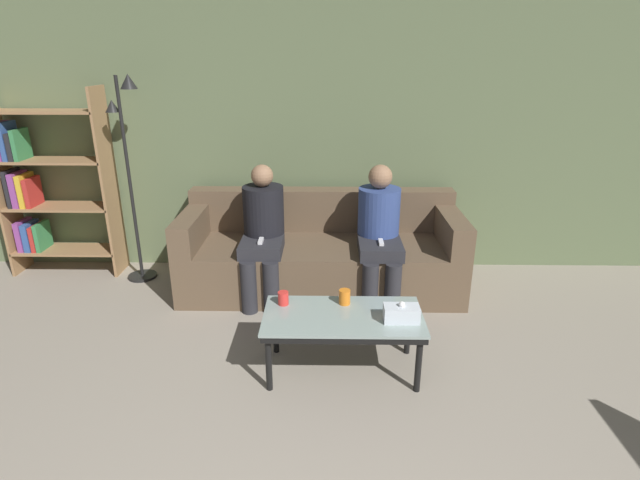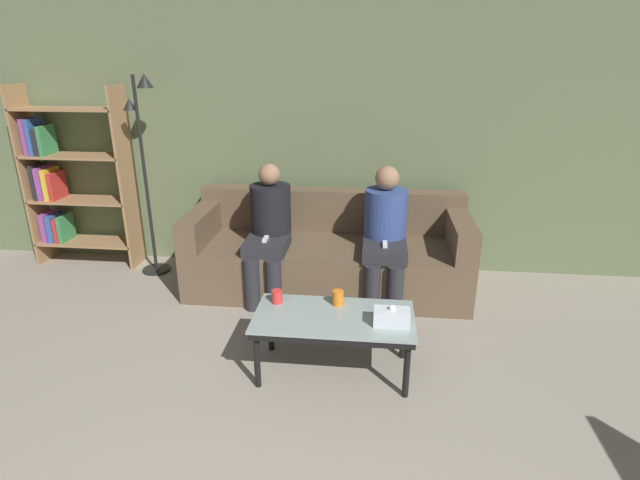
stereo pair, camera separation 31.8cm
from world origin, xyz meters
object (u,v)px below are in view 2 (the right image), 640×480
at_px(cup_near_right, 338,298).
at_px(seated_person_mid_left, 385,231).
at_px(seated_person_left_end, 269,227).
at_px(standing_lamp, 145,156).
at_px(couch, 328,254).
at_px(bookshelf, 66,181).
at_px(cup_near_left, 277,296).
at_px(tissue_box, 392,317).
at_px(coffee_table, 334,321).

bearing_deg(cup_near_right, seated_person_mid_left, 71.65).
bearing_deg(cup_near_right, seated_person_left_end, 124.59).
bearing_deg(cup_near_right, standing_lamp, 144.72).
distance_m(couch, seated_person_mid_left, 0.61).
height_order(cup_near_right, seated_person_mid_left, seated_person_mid_left).
xyz_separation_m(couch, cup_near_right, (0.17, -1.15, 0.16)).
bearing_deg(bookshelf, standing_lamp, -9.07).
height_order(cup_near_left, cup_near_right, cup_near_right).
height_order(couch, tissue_box, couch).
distance_m(couch, cup_near_right, 1.17).
xyz_separation_m(tissue_box, bookshelf, (-3.07, 1.66, 0.37)).
bearing_deg(coffee_table, couch, 96.92).
bearing_deg(tissue_box, couch, 110.72).
bearing_deg(couch, cup_near_left, -101.45).
bearing_deg(cup_near_left, seated_person_left_end, 104.51).
xyz_separation_m(bookshelf, seated_person_left_end, (2.07, -0.49, -0.22)).
bearing_deg(seated_person_left_end, cup_near_right, -55.41).
bearing_deg(bookshelf, tissue_box, -28.41).
height_order(couch, cup_near_left, couch).
distance_m(coffee_table, cup_near_left, 0.42).
bearing_deg(bookshelf, cup_near_right, -27.89).
xyz_separation_m(tissue_box, seated_person_mid_left, (-0.03, 1.16, 0.15)).
distance_m(coffee_table, cup_near_right, 0.18).
bearing_deg(tissue_box, seated_person_left_end, 130.56).
bearing_deg(standing_lamp, bookshelf, 170.93).
xyz_separation_m(standing_lamp, seated_person_mid_left, (2.15, -0.36, -0.51)).
xyz_separation_m(couch, seated_person_mid_left, (0.48, -0.20, 0.31)).
height_order(standing_lamp, seated_person_left_end, standing_lamp).
bearing_deg(cup_near_left, seated_person_mid_left, 53.13).
xyz_separation_m(cup_near_left, seated_person_left_end, (-0.25, 0.96, 0.15)).
height_order(bookshelf, seated_person_left_end, bookshelf).
bearing_deg(standing_lamp, coffee_table, -38.47).
xyz_separation_m(coffee_table, cup_near_right, (0.01, 0.15, 0.09)).
bearing_deg(tissue_box, cup_near_left, 164.72).
bearing_deg(cup_near_left, standing_lamp, 137.47).
bearing_deg(standing_lamp, tissue_box, -34.83).
distance_m(cup_near_right, standing_lamp, 2.35).
xyz_separation_m(bookshelf, seated_person_mid_left, (3.04, -0.50, -0.22)).
relative_size(couch, tissue_box, 10.90).
distance_m(couch, standing_lamp, 1.86).
height_order(coffee_table, tissue_box, tissue_box).
distance_m(cup_near_right, tissue_box, 0.41).
bearing_deg(seated_person_mid_left, coffee_table, -106.64).
relative_size(cup_near_left, tissue_box, 0.40).
xyz_separation_m(couch, cup_near_left, (-0.23, -1.16, 0.15)).
relative_size(coffee_table, seated_person_left_end, 0.90).
height_order(cup_near_left, standing_lamp, standing_lamp).
bearing_deg(seated_person_mid_left, seated_person_left_end, 179.71).
xyz_separation_m(couch, standing_lamp, (-1.67, 0.16, 0.81)).
relative_size(tissue_box, standing_lamp, 0.12).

